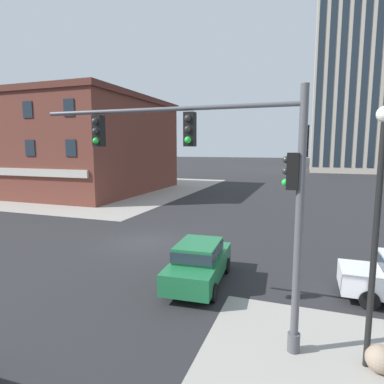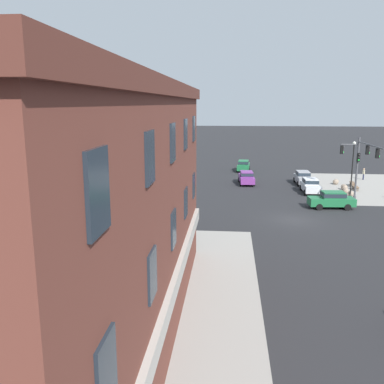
# 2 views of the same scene
# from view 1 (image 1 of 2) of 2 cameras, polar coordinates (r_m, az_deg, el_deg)

# --- Properties ---
(ground_plane) EXTENTS (320.00, 320.00, 0.00)m
(ground_plane) POSITION_cam_1_polar(r_m,az_deg,el_deg) (18.74, -8.32, -8.64)
(ground_plane) COLOR #262628
(sidewalk_far_corner) EXTENTS (32.00, 32.00, 0.02)m
(sidewalk_far_corner) POSITION_cam_1_polar(r_m,az_deg,el_deg) (46.09, -18.83, 0.79)
(sidewalk_far_corner) COLOR gray
(sidewalk_far_corner) RESTS_ON ground
(traffic_signal_main) EXTENTS (7.59, 2.09, 6.75)m
(traffic_signal_main) POSITION_cam_1_polar(r_m,az_deg,el_deg) (8.69, 8.79, 2.78)
(traffic_signal_main) COLOR #4C4C51
(traffic_signal_main) RESTS_ON ground
(bollard_sphere_curb_a) EXTENTS (0.66, 0.66, 0.66)m
(bollard_sphere_curb_a) POSITION_cam_1_polar(r_m,az_deg,el_deg) (9.71, 29.96, -23.88)
(bollard_sphere_curb_a) COLOR gray
(bollard_sphere_curb_a) RESTS_ON ground
(street_lamp_corner_near) EXTENTS (0.36, 0.36, 6.17)m
(street_lamp_corner_near) POSITION_cam_1_polar(r_m,az_deg,el_deg) (8.56, 29.60, -3.10)
(street_lamp_corner_near) COLOR black
(street_lamp_corner_near) RESTS_ON ground
(car_main_mid) EXTENTS (2.10, 4.50, 1.68)m
(car_main_mid) POSITION_cam_1_polar(r_m,az_deg,el_deg) (12.90, 1.24, -11.94)
(car_main_mid) COLOR #1E6B3D
(car_main_mid) RESTS_ON ground
(storefront_block_near_corner) EXTENTS (23.53, 19.50, 11.05)m
(storefront_block_near_corner) POSITION_cam_1_polar(r_m,az_deg,el_deg) (44.22, -21.69, 7.57)
(storefront_block_near_corner) COLOR brown
(storefront_block_near_corner) RESTS_ON ground
(residential_tower_skyline_right) EXTENTS (16.56, 19.23, 67.27)m
(residential_tower_skyline_right) POSITION_cam_1_polar(r_m,az_deg,el_deg) (87.24, 26.88, 25.96)
(residential_tower_skyline_right) COLOR #B2A899
(residential_tower_skyline_right) RESTS_ON ground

